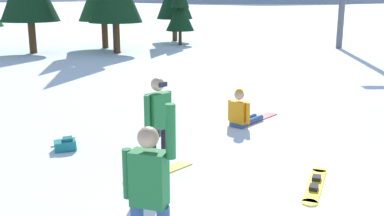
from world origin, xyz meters
name	(u,v)px	position (x,y,z in m)	size (l,w,h in m)	color
snowboarder_foreground	(150,197)	(-2.67, -0.42, 1.00)	(1.48, 0.74, 2.10)	#1E8CD8
snowboarder_midground	(158,124)	(-2.72, 2.75, 0.95)	(1.25, 1.28, 1.79)	yellow
snowboarder_background	(243,112)	(-0.78, 5.88, 0.33)	(1.45, 1.56, 0.96)	#335184
loose_snowboard_near_left	(315,184)	(-0.02, 2.13, 0.02)	(0.88, 1.68, 0.09)	yellow
backpack_teal	(65,145)	(-4.75, 4.10, 0.12)	(0.55, 0.44, 0.28)	#1E7A7F
pine_tree_short	(180,9)	(-2.35, 24.27, 2.22)	(1.79, 1.79, 4.07)	#472D19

